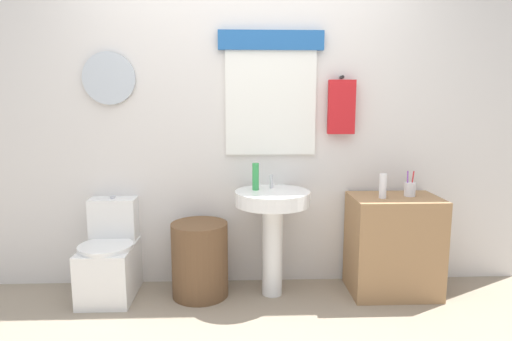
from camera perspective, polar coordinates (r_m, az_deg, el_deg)
back_wall at (r=3.33m, az=-1.58°, el=7.20°), size 4.40×0.18×2.60m
toilet at (r=3.40m, az=-18.59°, el=-10.97°), size 0.38×0.51×0.72m
laundry_hamper at (r=3.25m, az=-7.39°, el=-11.52°), size 0.41×0.41×0.55m
pedestal_sink at (r=3.15m, az=2.17°, el=-6.00°), size 0.54×0.54×0.78m
faucet at (r=3.22m, az=2.03°, el=-1.42°), size 0.03×0.03×0.10m
wooden_cabinet at (r=3.40m, az=17.58°, el=-9.31°), size 0.63×0.44×0.73m
soap_bottle at (r=3.13m, az=-0.06°, el=-0.80°), size 0.05×0.05×0.20m
lotion_bottle at (r=3.22m, az=16.35°, el=-1.97°), size 0.05×0.05×0.18m
toothbrush_cup at (r=3.36m, az=19.57°, el=-2.31°), size 0.08×0.08×0.19m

